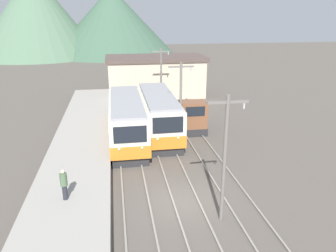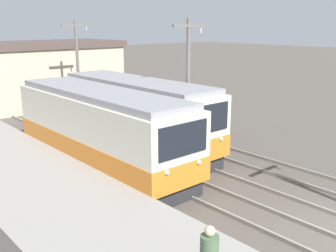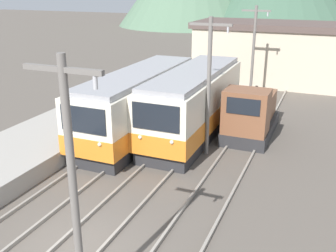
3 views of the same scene
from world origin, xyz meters
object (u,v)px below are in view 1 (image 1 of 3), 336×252
catenary_mast_near (225,155)px  person_on_platform (64,183)px  commuter_train_center (159,116)px  commuter_train_left (127,122)px  catenary_mast_mid (181,100)px  catenary_mast_far (161,76)px  shunting_locomotive (189,116)px

catenary_mast_near → person_on_platform: size_ratio=3.83×
commuter_train_center → catenary_mast_near: size_ratio=1.52×
commuter_train_left → catenary_mast_mid: (4.31, -1.17, 1.97)m
catenary_mast_far → commuter_train_left: bearing=-114.1°
catenary_mast_far → person_on_platform: catenary_mast_far is taller
shunting_locomotive → catenary_mast_near: catenary_mast_near is taller
commuter_train_left → catenary_mast_near: 12.89m
commuter_train_center → catenary_mast_mid: (1.51, -2.22, 1.94)m
catenary_mast_far → person_on_platform: size_ratio=3.83×
catenary_mast_mid → catenary_mast_far: same height
commuter_train_left → person_on_platform: size_ratio=6.22×
catenary_mast_near → catenary_mast_mid: 10.82m
commuter_train_left → person_on_platform: 10.74m
catenary_mast_mid → catenary_mast_far: 10.82m
shunting_locomotive → catenary_mast_near: size_ratio=0.79×
commuter_train_left → shunting_locomotive: commuter_train_left is taller
shunting_locomotive → catenary_mast_mid: (-1.49, -3.40, 2.46)m
commuter_train_center → shunting_locomotive: 3.26m
commuter_train_center → person_on_platform: (-6.56, -11.11, 0.05)m
shunting_locomotive → person_on_platform: 15.58m
catenary_mast_mid → catenary_mast_far: (0.00, 10.82, 0.00)m
commuter_train_center → person_on_platform: size_ratio=5.85×
commuter_train_left → shunting_locomotive: bearing=21.0°
shunting_locomotive → person_on_platform: (-9.56, -12.29, 0.57)m
person_on_platform → catenary_mast_mid: bearing=47.8°
catenary_mast_mid → commuter_train_center: bearing=124.2°
commuter_train_center → catenary_mast_far: catenary_mast_far is taller
shunting_locomotive → catenary_mast_near: bearing=-96.0°
commuter_train_left → shunting_locomotive: size_ratio=2.05×
person_on_platform → shunting_locomotive: bearing=52.1°
shunting_locomotive → catenary_mast_far: (-1.49, 7.42, 2.46)m
catenary_mast_near → catenary_mast_mid: size_ratio=1.00×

